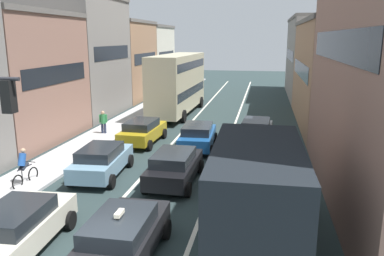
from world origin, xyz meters
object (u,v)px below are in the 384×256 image
wagon_right_lane_far (256,130)px  cyclist_on_sidewalk (24,168)px  hatchback_centre_lane_third (198,136)px  pedestrian_near_kerb (103,121)px  sedan_left_lane_front (18,227)px  sedan_left_lane_third (143,131)px  wagon_left_lane_second (102,160)px  sedan_right_lane_behind_truck (251,158)px  sedan_centre_lane_second (174,166)px  bus_mid_queue_primary (178,81)px  removalist_box_truck (256,191)px  taxi_centre_lane_front (122,237)px

wagon_right_lane_far → cyclist_on_sidewalk: cyclist_on_sidewalk is taller
hatchback_centre_lane_third → pedestrian_near_kerb: size_ratio=2.64×
sedan_left_lane_front → sedan_left_lane_third: 12.55m
wagon_left_lane_second → sedan_right_lane_behind_truck: bearing=-80.7°
hatchback_centre_lane_third → sedan_right_lane_behind_truck: same height
sedan_centre_lane_second → sedan_left_lane_third: (-3.48, 6.13, 0.00)m
bus_mid_queue_primary → removalist_box_truck: bearing=-159.4°
hatchback_centre_lane_third → wagon_right_lane_far: bearing=-61.2°
cyclist_on_sidewalk → sedan_right_lane_behind_truck: bearing=-67.4°
taxi_centre_lane_front → sedan_left_lane_third: taxi_centre_lane_front is taller
taxi_centre_lane_front → wagon_right_lane_far: size_ratio=0.98×
sedan_left_lane_front → bus_mid_queue_primary: (-0.04, 22.09, 2.03)m
sedan_left_lane_front → sedan_left_lane_third: size_ratio=1.01×
sedan_right_lane_behind_truck → sedan_centre_lane_second: bearing=116.0°
taxi_centre_lane_front → wagon_right_lane_far: bearing=-14.3°
taxi_centre_lane_front → sedan_centre_lane_second: (0.03, 6.39, -0.00)m
sedan_left_lane_front → pedestrian_near_kerb: (-3.35, 14.08, 0.15)m
sedan_centre_lane_second → wagon_left_lane_second: size_ratio=0.98×
sedan_left_lane_third → sedan_right_lane_behind_truck: 8.07m
sedan_centre_lane_second → sedan_left_lane_third: size_ratio=0.99×
wagon_left_lane_second → sedan_left_lane_third: same height
sedan_centre_lane_second → pedestrian_near_kerb: bearing=42.0°
hatchback_centre_lane_third → cyclist_on_sidewalk: bearing=135.0°
sedan_left_lane_third → pedestrian_near_kerb: (-3.23, 1.53, 0.15)m
sedan_left_lane_front → wagon_left_lane_second: (-0.19, 6.60, 0.00)m
sedan_left_lane_third → sedan_right_lane_behind_truck: same height
hatchback_centre_lane_third → pedestrian_near_kerb: (-6.78, 2.06, 0.15)m
sedan_left_lane_third → sedan_centre_lane_second: bearing=-148.2°
bus_mid_queue_primary → sedan_centre_lane_second: bearing=-166.0°
wagon_right_lane_far → cyclist_on_sidewalk: bearing=136.5°
removalist_box_truck → sedan_left_lane_third: (-7.19, 11.20, -1.18)m
sedan_right_lane_behind_truck → bus_mid_queue_primary: (-6.75, 13.88, 2.03)m
wagon_right_lane_far → cyclist_on_sidewalk: size_ratio=2.54×
wagon_right_lane_far → cyclist_on_sidewalk: 13.50m
wagon_left_lane_second → sedan_left_lane_third: bearing=-4.6°
removalist_box_truck → hatchback_centre_lane_third: size_ratio=1.77×
sedan_centre_lane_second → bus_mid_queue_primary: 16.17m
sedan_left_lane_third → wagon_right_lane_far: size_ratio=0.99×
sedan_left_lane_front → wagon_right_lane_far: bearing=-28.9°
taxi_centre_lane_front → sedan_left_lane_third: (-3.44, 12.52, -0.00)m
pedestrian_near_kerb → removalist_box_truck: bearing=-155.1°
sedan_right_lane_behind_truck → bus_mid_queue_primary: bus_mid_queue_primary is taller
sedan_left_lane_third → bus_mid_queue_primary: 9.76m
removalist_box_truck → cyclist_on_sidewalk: removalist_box_truck is taller
wagon_left_lane_second → bus_mid_queue_primary: 15.62m
taxi_centre_lane_front → wagon_left_lane_second: 7.46m
pedestrian_near_kerb → sedan_left_lane_front: bearing=179.0°
sedan_left_lane_front → wagon_left_lane_second: bearing=-1.5°
sedan_centre_lane_second → hatchback_centre_lane_third: bearing=-0.0°
sedan_centre_lane_second → sedan_right_lane_behind_truck: (3.34, 1.80, 0.00)m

